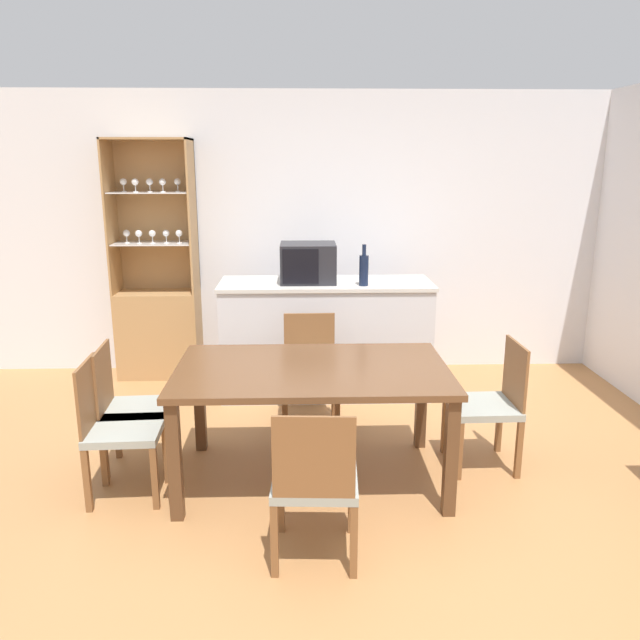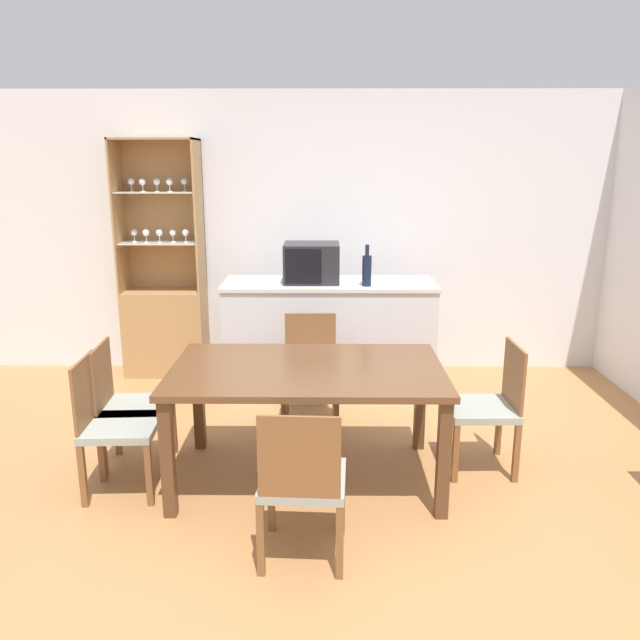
# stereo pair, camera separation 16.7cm
# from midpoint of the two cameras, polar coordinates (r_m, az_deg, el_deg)

# --- Properties ---
(ground_plane) EXTENTS (18.00, 18.00, 0.00)m
(ground_plane) POSITION_cam_midpoint_polar(r_m,az_deg,el_deg) (3.71, 0.52, -17.09)
(ground_plane) COLOR #B27A47
(wall_back) EXTENTS (6.80, 0.06, 2.55)m
(wall_back) POSITION_cam_midpoint_polar(r_m,az_deg,el_deg) (5.83, -0.48, 7.83)
(wall_back) COLOR silver
(wall_back) RESTS_ON ground_plane
(kitchen_counter) EXTENTS (1.75, 0.63, 0.97)m
(kitchen_counter) POSITION_cam_midpoint_polar(r_m,az_deg,el_deg) (5.27, -0.39, -1.65)
(kitchen_counter) COLOR silver
(kitchen_counter) RESTS_ON ground_plane
(display_cabinet) EXTENTS (0.73, 0.38, 2.13)m
(display_cabinet) POSITION_cam_midpoint_polar(r_m,az_deg,el_deg) (5.91, -15.33, 0.72)
(display_cabinet) COLOR tan
(display_cabinet) RESTS_ON ground_plane
(dining_table) EXTENTS (1.64, 0.99, 0.73)m
(dining_table) POSITION_cam_midpoint_polar(r_m,az_deg,el_deg) (3.78, -2.00, -5.57)
(dining_table) COLOR brown
(dining_table) RESTS_ON ground_plane
(dining_chair_head_near) EXTENTS (0.44, 0.44, 0.83)m
(dining_chair_head_near) POSITION_cam_midpoint_polar(r_m,az_deg,el_deg) (3.13, -2.06, -14.59)
(dining_chair_head_near) COLOR #999E93
(dining_chair_head_near) RESTS_ON ground_plane
(dining_chair_head_far) EXTENTS (0.42, 0.42, 0.83)m
(dining_chair_head_far) POSITION_cam_midpoint_polar(r_m,az_deg,el_deg) (4.63, -1.96, -4.77)
(dining_chair_head_far) COLOR #999E93
(dining_chair_head_far) RESTS_ON ground_plane
(dining_chair_side_left_far) EXTENTS (0.44, 0.44, 0.83)m
(dining_chair_side_left_far) POSITION_cam_midpoint_polar(r_m,az_deg,el_deg) (4.16, -18.00, -7.72)
(dining_chair_side_left_far) COLOR #999E93
(dining_chair_side_left_far) RESTS_ON ground_plane
(dining_chair_side_left_near) EXTENTS (0.43, 0.43, 0.83)m
(dining_chair_side_left_near) POSITION_cam_midpoint_polar(r_m,az_deg,el_deg) (3.90, -19.19, -9.32)
(dining_chair_side_left_near) COLOR #999E93
(dining_chair_side_left_near) RESTS_ON ground_plane
(dining_chair_side_right_far) EXTENTS (0.42, 0.42, 0.83)m
(dining_chair_side_right_far) POSITION_cam_midpoint_polar(r_m,az_deg,el_deg) (4.15, 14.09, -7.48)
(dining_chair_side_right_far) COLOR #999E93
(dining_chair_side_right_far) RESTS_ON ground_plane
(microwave) EXTENTS (0.45, 0.39, 0.32)m
(microwave) POSITION_cam_midpoint_polar(r_m,az_deg,el_deg) (5.14, -2.04, 5.25)
(microwave) COLOR #232328
(microwave) RESTS_ON kitchen_counter
(wine_bottle) EXTENTS (0.07, 0.07, 0.33)m
(wine_bottle) POSITION_cam_midpoint_polar(r_m,az_deg,el_deg) (4.99, 3.07, 4.65)
(wine_bottle) COLOR #141E38
(wine_bottle) RESTS_ON kitchen_counter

